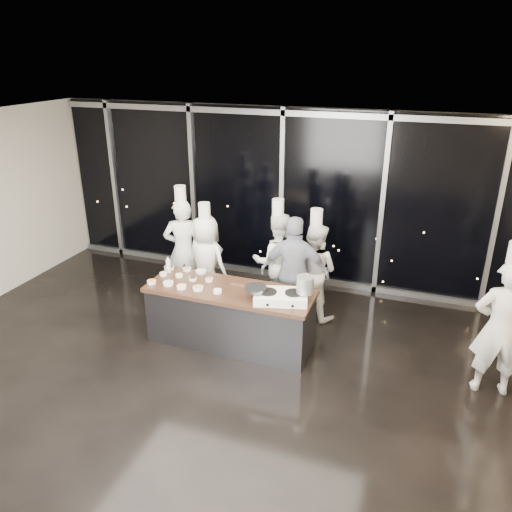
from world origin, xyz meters
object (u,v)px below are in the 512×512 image
at_px(chef_far_left, 184,250).
at_px(chef_center, 277,261).
at_px(frying_pan, 255,288).
at_px(chef_side, 500,327).
at_px(chef_left, 206,262).
at_px(stove, 281,297).
at_px(chef_right, 314,270).
at_px(stock_pot, 305,285).
at_px(demo_counter, 231,316).
at_px(guest, 295,273).

bearing_deg(chef_far_left, chef_center, 165.55).
height_order(frying_pan, chef_side, chef_side).
xyz_separation_m(frying_pan, chef_left, (-1.29, 1.15, -0.25)).
height_order(stove, chef_right, chef_right).
xyz_separation_m(stove, stock_pot, (0.32, 0.09, 0.19)).
bearing_deg(stove, chef_side, -10.68).
xyz_separation_m(stove, chef_left, (-1.63, 1.07, -0.15)).
bearing_deg(stock_pot, chef_right, 97.69).
relative_size(stove, chef_side, 0.40).
bearing_deg(chef_right, stove, 101.14).
bearing_deg(chef_side, chef_center, -29.40).
bearing_deg(chef_side, chef_far_left, -20.40).
xyz_separation_m(chef_right, chef_side, (2.63, -1.14, 0.11)).
bearing_deg(chef_side, frying_pan, -4.00).
height_order(demo_counter, frying_pan, frying_pan).
relative_size(stock_pot, chef_side, 0.12).
bearing_deg(stove, stock_pot, 0.89).
distance_m(stove, chef_right, 1.35).
bearing_deg(stove, demo_counter, 158.27).
relative_size(demo_counter, guest, 1.35).
xyz_separation_m(stove, chef_side, (2.78, 0.20, -0.04)).
bearing_deg(chef_far_left, chef_left, 144.47).
distance_m(guest, chef_side, 2.93).
relative_size(chef_center, guest, 1.05).
relative_size(demo_counter, chef_side, 1.20).
distance_m(demo_counter, chef_left, 1.33).
bearing_deg(chef_right, frying_pan, 88.18).
relative_size(chef_far_left, chef_right, 1.11).
distance_m(chef_far_left, chef_side, 4.99).
xyz_separation_m(chef_far_left, chef_right, (2.26, 0.16, -0.11)).
height_order(chef_left, chef_side, chef_side).
distance_m(stove, frying_pan, 0.37).
xyz_separation_m(demo_counter, chef_left, (-0.84, 0.97, 0.36)).
relative_size(chef_left, chef_right, 1.00).
bearing_deg(frying_pan, chef_side, -9.68).
height_order(chef_far_left, chef_left, chef_far_left).
bearing_deg(stove, chef_left, 132.05).
height_order(stove, chef_left, chef_left).
bearing_deg(stock_pot, chef_left, 153.24).
bearing_deg(chef_right, chef_left, 25.89).
height_order(stove, stock_pot, stock_pot).
relative_size(chef_far_left, chef_center, 1.07).
height_order(chef_far_left, chef_center, chef_far_left).
relative_size(stove, chef_right, 0.44).
height_order(chef_far_left, chef_right, chef_far_left).
xyz_separation_m(frying_pan, stock_pot, (0.66, 0.17, 0.09)).
height_order(chef_left, chef_center, chef_center).
xyz_separation_m(demo_counter, chef_far_left, (-1.31, 1.08, 0.47)).
relative_size(stock_pot, chef_right, 0.13).
xyz_separation_m(chef_left, guest, (1.57, -0.15, 0.09)).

